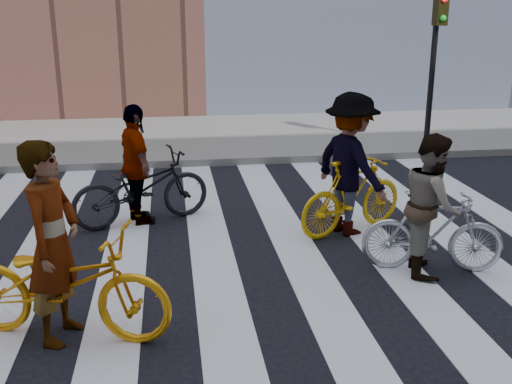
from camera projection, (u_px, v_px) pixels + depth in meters
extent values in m
plane|color=black|center=(262.00, 271.00, 7.17)|extent=(100.00, 100.00, 0.00)
cube|color=slate|center=(214.00, 137.00, 14.24)|extent=(100.00, 5.00, 0.15)
cube|color=silver|center=(23.00, 285.00, 6.79)|extent=(0.55, 10.00, 0.01)
cube|color=silver|center=(121.00, 279.00, 6.94)|extent=(0.55, 10.00, 0.01)
cube|color=silver|center=(216.00, 273.00, 7.09)|extent=(0.55, 10.00, 0.01)
cube|color=silver|center=(306.00, 267.00, 7.24)|extent=(0.55, 10.00, 0.01)
cube|color=silver|center=(393.00, 262.00, 7.40)|extent=(0.55, 10.00, 0.01)
cube|color=silver|center=(477.00, 257.00, 7.55)|extent=(0.55, 10.00, 0.01)
cylinder|color=black|center=(431.00, 79.00, 12.41)|extent=(0.12, 0.12, 3.20)
cube|color=black|center=(441.00, 9.00, 11.86)|extent=(0.22, 0.28, 0.65)
sphere|color=#0CCC26|center=(443.00, 18.00, 11.77)|extent=(0.12, 0.12, 0.12)
imported|color=orange|center=(63.00, 284.00, 5.59)|extent=(2.22, 1.30, 1.10)
imported|color=silver|center=(433.00, 232.00, 7.03)|extent=(1.71, 0.86, 0.99)
imported|color=#E8AC0C|center=(352.00, 196.00, 8.26)|extent=(1.81, 1.18, 1.06)
imported|color=black|center=(141.00, 188.00, 8.62)|extent=(2.14, 1.35, 1.06)
imported|color=slate|center=(53.00, 243.00, 5.46)|extent=(0.64, 0.80, 1.92)
imported|color=slate|center=(431.00, 205.00, 6.93)|extent=(0.81, 0.94, 1.67)
imported|color=slate|center=(350.00, 165.00, 8.12)|extent=(1.18, 1.45, 1.96)
imported|color=slate|center=(136.00, 165.00, 8.51)|extent=(0.75, 1.10, 1.74)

